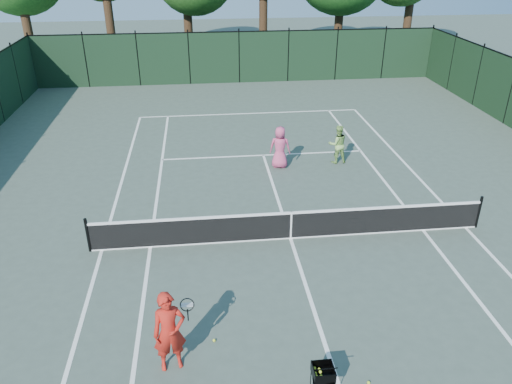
{
  "coord_description": "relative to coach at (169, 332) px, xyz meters",
  "views": [
    {
      "loc": [
        -2.45,
        -12.37,
        8.0
      ],
      "look_at": [
        -0.92,
        1.0,
        1.1
      ],
      "focal_mm": 35.0,
      "sensor_mm": 36.0,
      "label": 1
    }
  ],
  "objects": [
    {
      "name": "loose_ball_near_cart",
      "position": [
        3.92,
        -0.94,
        -0.89
      ],
      "size": [
        0.07,
        0.07,
        0.07
      ],
      "primitive_type": "sphere",
      "color": "#AFD02A",
      "rests_on": "ground"
    },
    {
      "name": "service_line_far",
      "position": [
        3.31,
        10.99,
        -0.92
      ],
      "size": [
        8.23,
        0.1,
        0.01
      ],
      "primitive_type": "cube",
      "color": "white",
      "rests_on": "ground"
    },
    {
      "name": "player_pink",
      "position": [
        3.79,
        9.76,
        -0.1
      ],
      "size": [
        0.9,
        0.69,
        1.64
      ],
      "rotation": [
        0.0,
        0.0,
        2.91
      ],
      "color": "#C84673",
      "rests_on": "ground"
    },
    {
      "name": "ball_hopper",
      "position": [
        2.9,
        -1.14,
        -0.27
      ],
      "size": [
        0.46,
        0.46,
        0.78
      ],
      "rotation": [
        0.0,
        0.0,
        -0.14
      ],
      "color": "black",
      "rests_on": "ground"
    },
    {
      "name": "sideline_singles_right",
      "position": [
        7.43,
        4.59,
        -0.92
      ],
      "size": [
        0.1,
        23.77,
        0.01
      ],
      "primitive_type": "cube",
      "color": "white",
      "rests_on": "ground"
    },
    {
      "name": "sideline_singles_left",
      "position": [
        -0.8,
        4.59,
        -0.92
      ],
      "size": [
        0.1,
        23.77,
        0.01
      ],
      "primitive_type": "cube",
      "color": "white",
      "rests_on": "ground"
    },
    {
      "name": "loose_ball_midcourt",
      "position": [
        0.89,
        0.59,
        -0.89
      ],
      "size": [
        0.07,
        0.07,
        0.07
      ],
      "primitive_type": "sphere",
      "color": "yellow",
      "rests_on": "ground"
    },
    {
      "name": "sideline_doubles_right",
      "position": [
        8.8,
        4.59,
        -0.92
      ],
      "size": [
        0.1,
        23.77,
        0.01
      ],
      "primitive_type": "cube",
      "color": "white",
      "rests_on": "ground"
    },
    {
      "name": "center_service_line",
      "position": [
        3.31,
        4.59,
        -0.92
      ],
      "size": [
        0.1,
        12.8,
        0.01
      ],
      "primitive_type": "cube",
      "color": "white",
      "rests_on": "ground"
    },
    {
      "name": "sideline_doubles_left",
      "position": [
        -2.17,
        4.59,
        -0.92
      ],
      "size": [
        0.1,
        23.77,
        0.01
      ],
      "primitive_type": "cube",
      "color": "white",
      "rests_on": "ground"
    },
    {
      "name": "player_green",
      "position": [
        6.11,
        9.96,
        -0.15
      ],
      "size": [
        0.78,
        0.63,
        1.54
      ],
      "rotation": [
        0.0,
        0.0,
        3.2
      ],
      "color": "#89BA5D",
      "rests_on": "ground"
    },
    {
      "name": "fence_far",
      "position": [
        3.31,
        22.59,
        0.57
      ],
      "size": [
        24.0,
        0.05,
        3.0
      ],
      "primitive_type": "cube",
      "color": "black",
      "rests_on": "ground"
    },
    {
      "name": "tennis_net",
      "position": [
        3.31,
        4.59,
        -0.45
      ],
      "size": [
        11.69,
        0.09,
        1.06
      ],
      "color": "black",
      "rests_on": "ground"
    },
    {
      "name": "coach",
      "position": [
        0.0,
        0.0,
        0.0
      ],
      "size": [
        0.9,
        0.77,
        1.85
      ],
      "rotation": [
        0.0,
        0.0,
        0.21
      ],
      "color": "red",
      "rests_on": "ground"
    },
    {
      "name": "baseline_far",
      "position": [
        3.31,
        16.48,
        -0.92
      ],
      "size": [
        10.97,
        0.1,
        0.01
      ],
      "primitive_type": "cube",
      "color": "white",
      "rests_on": "ground"
    },
    {
      "name": "ground",
      "position": [
        3.31,
        4.59,
        -0.93
      ],
      "size": [
        90.0,
        90.0,
        0.0
      ],
      "primitive_type": "plane",
      "color": "#414F44",
      "rests_on": "ground"
    }
  ]
}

